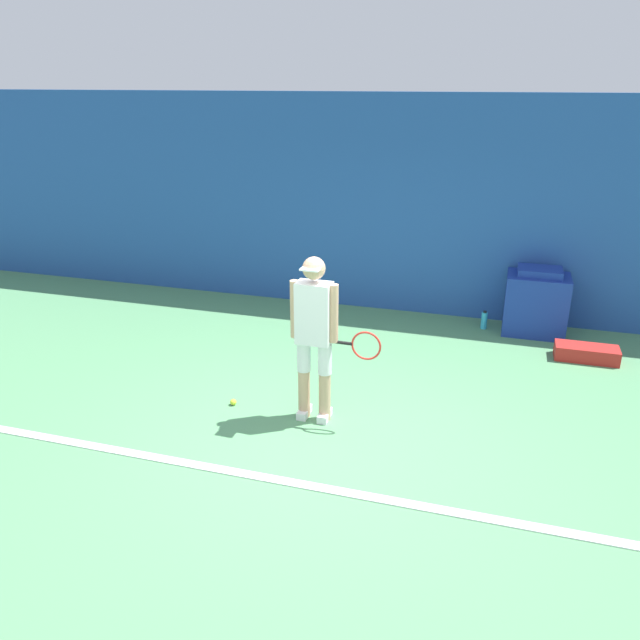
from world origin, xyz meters
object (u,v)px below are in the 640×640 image
tennis_player (315,332)px  water_bottle (484,320)px  covered_chair (536,302)px  tennis_ball (233,402)px  equipment_bag (586,353)px

tennis_player → water_bottle: 3.47m
covered_chair → tennis_ball: bearing=-135.3°
tennis_ball → equipment_bag: equipment_bag is taller
water_bottle → equipment_bag: bearing=-29.0°
tennis_ball → water_bottle: size_ratio=0.26×
tennis_player → covered_chair: size_ratio=1.86×
equipment_bag → water_bottle: 1.45m
covered_chair → equipment_bag: size_ratio=1.23×
water_bottle → tennis_player: bearing=-116.9°
tennis_player → tennis_ball: (-0.91, -0.00, -0.91)m
tennis_player → equipment_bag: bearing=40.9°
tennis_player → water_bottle: tennis_player is taller
tennis_ball → covered_chair: covered_chair is taller
tennis_ball → equipment_bag: (3.70, 2.31, 0.06)m
tennis_ball → water_bottle: water_bottle is taller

